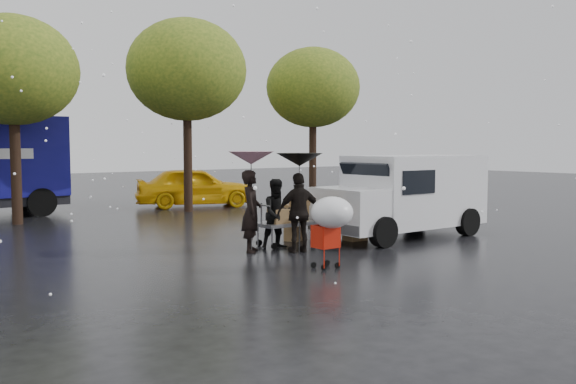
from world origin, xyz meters
TOP-DOWN VIEW (x-y plane):
  - ground at (0.00, 0.00)m, footprint 90.00×90.00m
  - person_pink at (-0.39, 1.39)m, footprint 0.79×0.83m
  - person_middle at (0.38, 1.40)m, footprint 0.93×0.79m
  - person_black at (0.47, 0.68)m, footprint 1.17×0.74m
  - umbrella_pink at (-0.39, 1.39)m, footprint 1.06×1.06m
  - umbrella_black at (0.47, 0.68)m, footprint 1.08×1.08m
  - vendor_cart at (0.90, 1.63)m, footprint 1.52×0.80m
  - shopping_cart at (-0.25, -1.26)m, footprint 0.84×0.84m
  - white_van at (4.31, 0.92)m, footprint 4.91×2.18m
  - box_ground_near at (2.74, 1.21)m, footprint 0.55×0.45m
  - box_ground_far at (1.46, 2.13)m, footprint 0.61×0.55m
  - yellow_taxi at (3.64, 11.55)m, footprint 5.12×3.47m
  - tree_row at (-0.47, 10.00)m, footprint 21.60×4.40m

SIDE VIEW (x-z plane):
  - ground at x=0.00m, z-range 0.00..0.00m
  - box_ground_far at x=1.46m, z-range 0.00..0.39m
  - box_ground_near at x=2.74m, z-range 0.00..0.48m
  - vendor_cart at x=0.90m, z-range 0.09..1.36m
  - yellow_taxi at x=3.64m, z-range 0.00..1.62m
  - person_middle at x=0.38m, z-range 0.00..1.68m
  - person_black at x=0.47m, z-range 0.00..1.85m
  - person_pink at x=-0.39m, z-range 0.00..1.91m
  - shopping_cart at x=-0.25m, z-range 0.33..1.80m
  - white_van at x=4.31m, z-range 0.06..2.26m
  - umbrella_black at x=0.47m, z-range 0.99..3.29m
  - umbrella_pink at x=-0.39m, z-range 1.01..3.35m
  - tree_row at x=-0.47m, z-range 1.46..8.58m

